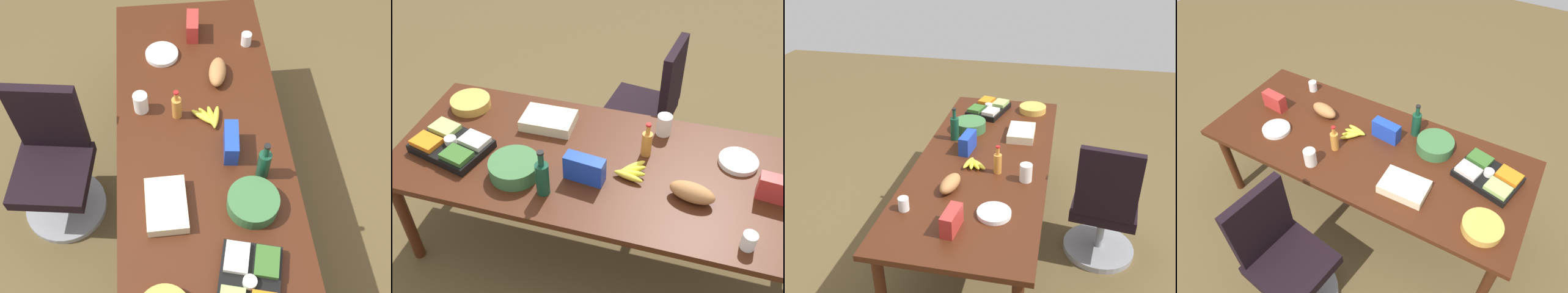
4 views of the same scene
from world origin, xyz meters
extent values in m
plane|color=brown|center=(0.00, 0.00, 0.00)|extent=(10.00, 10.00, 0.00)
cube|color=#401C0D|center=(0.00, 0.00, 0.73)|extent=(2.48, 1.01, 0.04)
cylinder|color=#401C0D|center=(1.15, -0.42, 0.36)|extent=(0.07, 0.07, 0.71)
cylinder|color=#401C0D|center=(1.15, 0.42, 0.36)|extent=(0.07, 0.07, 0.71)
cylinder|color=gray|center=(0.02, 0.96, 0.03)|extent=(0.56, 0.56, 0.05)
cylinder|color=gray|center=(0.02, 0.96, 0.25)|extent=(0.06, 0.06, 0.40)
cube|color=black|center=(0.02, 0.96, 0.45)|extent=(0.54, 0.54, 0.09)
cube|color=black|center=(0.24, 0.93, 0.77)|extent=(0.12, 0.44, 0.54)
cylinder|color=orange|center=(0.19, 0.14, 0.83)|extent=(0.06, 0.06, 0.15)
cylinder|color=orange|center=(0.19, 0.14, 0.93)|extent=(0.03, 0.03, 0.06)
cylinder|color=red|center=(0.19, 0.14, 0.96)|extent=(0.03, 0.03, 0.01)
cube|color=#1B3EB9|center=(-0.09, -0.16, 0.83)|extent=(0.23, 0.10, 0.15)
ellipsoid|color=#A86F3D|center=(0.48, -0.15, 0.80)|extent=(0.26, 0.15, 0.10)
cylinder|color=white|center=(0.71, 0.20, 0.77)|extent=(0.28, 0.28, 0.03)
cube|color=beige|center=(-0.44, 0.24, 0.79)|extent=(0.32, 0.22, 0.07)
cube|color=black|center=(-0.90, -0.14, 0.78)|extent=(0.48, 0.39, 0.05)
cube|color=#356326|center=(-0.81, -0.24, 0.82)|extent=(0.18, 0.16, 0.03)
cube|color=silver|center=(-0.77, -0.09, 0.82)|extent=(0.18, 0.16, 0.03)
cylinder|color=white|center=(-0.90, -0.14, 0.82)|extent=(0.09, 0.09, 0.04)
cylinder|color=white|center=(0.26, 0.35, 0.82)|extent=(0.10, 0.10, 0.13)
cylinder|color=white|center=(0.77, -0.38, 0.80)|extent=(0.08, 0.08, 0.09)
ellipsoid|color=yellow|center=(0.14, -0.10, 0.78)|extent=(0.17, 0.07, 0.04)
ellipsoid|color=yellow|center=(0.14, -0.07, 0.78)|extent=(0.17, 0.06, 0.04)
ellipsoid|color=yellow|center=(0.15, -0.04, 0.78)|extent=(0.16, 0.12, 0.04)
ellipsoid|color=yellow|center=(0.15, -0.02, 0.78)|extent=(0.14, 0.15, 0.04)
cylinder|color=#396939|center=(-0.47, -0.22, 0.80)|extent=(0.33, 0.33, 0.09)
cube|color=#BA2F2A|center=(0.90, -0.02, 0.82)|extent=(0.21, 0.10, 0.14)
cylinder|color=#13402A|center=(-0.27, -0.31, 0.85)|extent=(0.08, 0.08, 0.20)
cylinder|color=#13402A|center=(-0.27, -0.31, 0.98)|extent=(0.04, 0.04, 0.08)
cylinder|color=black|center=(-0.27, -0.31, 1.03)|extent=(0.04, 0.04, 0.01)
camera|label=1|loc=(-1.64, 0.19, 3.10)|focal=44.46mm
camera|label=2|loc=(0.41, -1.82, 2.49)|focal=41.29mm
camera|label=3|loc=(2.88, 0.56, 2.42)|focal=39.46mm
camera|label=4|loc=(-1.00, 1.68, 2.74)|focal=33.47mm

